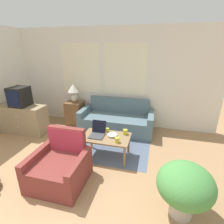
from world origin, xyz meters
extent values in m
cube|color=white|center=(0.00, 3.49, 1.30)|extent=(5.94, 0.05, 2.60)
cube|color=white|center=(-0.69, 3.47, 1.55)|extent=(1.10, 0.01, 1.30)
cube|color=white|center=(0.54, 3.47, 1.55)|extent=(1.10, 0.01, 1.30)
cube|color=slate|center=(0.52, 2.40, 0.00)|extent=(1.67, 1.81, 0.01)
cube|color=slate|center=(0.44, 3.00, 0.20)|extent=(1.62, 0.82, 0.41)
cube|color=slate|center=(0.44, 3.35, 0.41)|extent=(1.62, 0.12, 0.81)
cube|color=slate|center=(-0.44, 3.00, 0.28)|extent=(0.14, 0.82, 0.56)
cube|color=slate|center=(1.32, 3.00, 0.28)|extent=(0.14, 0.82, 0.56)
cube|color=brown|center=(-0.02, 0.91, 0.20)|extent=(0.65, 0.80, 0.40)
cube|color=brown|center=(-0.02, 1.27, 0.42)|extent=(0.65, 0.10, 0.84)
cube|color=brown|center=(-0.40, 0.91, 0.26)|extent=(0.10, 0.80, 0.52)
cube|color=brown|center=(0.36, 0.91, 0.26)|extent=(0.10, 0.80, 0.52)
cube|color=#B23347|center=(-0.02, 1.21, 0.52)|extent=(0.64, 0.01, 0.60)
cube|color=#998460|center=(-1.84, 2.33, 0.36)|extent=(1.16, 0.45, 0.73)
sphere|color=tan|center=(-1.84, 2.10, 0.51)|extent=(0.04, 0.04, 0.04)
sphere|color=tan|center=(-1.84, 2.10, 0.25)|extent=(0.04, 0.04, 0.04)
cube|color=black|center=(-1.84, 2.33, 0.96)|extent=(0.41, 0.42, 0.47)
cube|color=#0F1938|center=(-1.84, 2.11, 0.96)|extent=(0.33, 0.01, 0.37)
cube|color=brown|center=(-0.81, 3.17, 0.33)|extent=(0.45, 0.45, 0.66)
ellipsoid|color=beige|center=(-0.81, 3.17, 0.77)|extent=(0.18, 0.18, 0.22)
cylinder|color=tan|center=(-0.81, 3.17, 0.91)|extent=(0.02, 0.02, 0.06)
cone|color=white|center=(-0.81, 3.17, 1.05)|extent=(0.31, 0.31, 0.22)
cube|color=#8E704C|center=(0.52, 1.81, 0.44)|extent=(0.93, 0.57, 0.03)
cylinder|color=#8E704C|center=(0.11, 1.57, 0.21)|extent=(0.04, 0.04, 0.43)
cylinder|color=#8E704C|center=(0.93, 1.57, 0.21)|extent=(0.04, 0.04, 0.43)
cylinder|color=#8E704C|center=(0.11, 2.04, 0.21)|extent=(0.04, 0.04, 0.43)
cylinder|color=#8E704C|center=(0.93, 2.04, 0.21)|extent=(0.04, 0.04, 0.43)
cube|color=#47474C|center=(0.34, 1.76, 0.47)|extent=(0.28, 0.25, 0.02)
cube|color=black|center=(0.34, 1.92, 0.60)|extent=(0.28, 0.08, 0.25)
cylinder|color=gold|center=(0.86, 1.99, 0.51)|extent=(0.09, 0.09, 0.10)
cylinder|color=gold|center=(0.49, 1.99, 0.50)|extent=(0.07, 0.07, 0.09)
cylinder|color=gold|center=(0.78, 1.64, 0.51)|extent=(0.08, 0.08, 0.10)
ellipsoid|color=white|center=(0.63, 1.85, 0.49)|extent=(0.20, 0.20, 0.06)
cylinder|color=#BCB2A3|center=(1.85, 0.80, 0.12)|extent=(0.30, 0.30, 0.23)
ellipsoid|color=#4C9347|center=(1.85, 0.80, 0.50)|extent=(0.71, 0.71, 0.53)
camera|label=1|loc=(1.39, -1.10, 2.11)|focal=28.00mm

